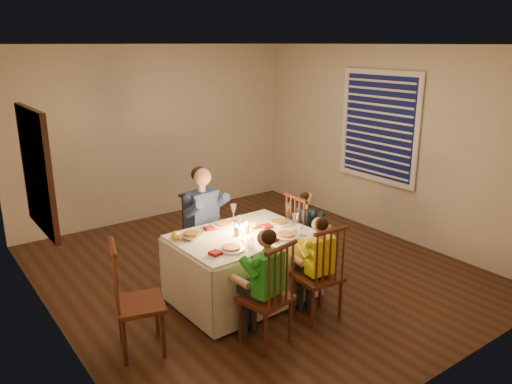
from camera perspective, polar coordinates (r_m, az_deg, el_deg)
ground at (r=6.07m, az=-0.29°, el=-8.87°), size 5.00×5.00×0.00m
wall_left at (r=4.72m, az=-23.01°, el=-0.89°), size 0.02×5.00×2.60m
wall_right at (r=7.15m, az=14.52°, el=5.56°), size 0.02×5.00×2.60m
wall_back at (r=7.75m, az=-11.30°, el=6.60°), size 4.50×0.02×2.60m
ceiling at (r=5.47m, az=-0.34°, el=16.51°), size 5.00×5.00×0.00m
dining_table at (r=5.22m, az=-1.54°, el=-7.00°), size 1.43×1.05×0.70m
chair_adult at (r=5.98m, az=-5.81°, el=-9.34°), size 0.47×0.46×1.00m
chair_near_left at (r=4.76m, az=1.06°, el=-16.68°), size 0.48×0.46×1.00m
chair_near_right at (r=5.15m, az=6.86°, el=-14.01°), size 0.44×0.43×1.00m
chair_end at (r=5.99m, az=5.65°, el=-9.33°), size 0.41×0.42×1.00m
chair_extra at (r=4.76m, az=-12.77°, el=-17.18°), size 0.51×0.52×1.04m
adult at (r=5.98m, az=-5.81°, el=-9.34°), size 0.56×0.52×1.30m
child_green at (r=4.76m, az=1.06°, el=-16.68°), size 0.43×0.40×1.10m
child_yellow at (r=5.15m, az=6.86°, el=-14.01°), size 0.38×0.35×1.06m
child_teal at (r=5.99m, az=5.65°, el=-9.33°), size 0.31×0.33×1.01m
setting_adult at (r=5.37m, az=-3.74°, el=-3.78°), size 0.27×0.27×0.02m
setting_green at (r=4.77m, az=-2.84°, el=-6.51°), size 0.27×0.27×0.02m
setting_yellow at (r=5.08m, az=3.41°, el=-5.03°), size 0.27×0.27×0.02m
setting_teal at (r=5.42m, az=2.67°, el=-3.58°), size 0.27×0.27×0.02m
candle_left at (r=5.08m, az=-2.21°, el=-4.51°), size 0.06×0.06×0.10m
candle_right at (r=5.15m, az=-1.12°, el=-4.21°), size 0.06×0.06×0.10m
squash at (r=5.05m, az=-9.18°, el=-4.92°), size 0.09×0.09×0.09m
orange_fruit at (r=5.27m, az=-0.23°, el=-3.83°), size 0.08×0.08×0.08m
serving_bowl at (r=5.06m, az=-7.35°, el=-5.03°), size 0.27×0.27×0.05m
wall_mirror at (r=4.96m, az=-23.75°, el=2.24°), size 0.06×0.95×1.15m
window_blinds at (r=7.15m, az=13.79°, el=7.24°), size 0.07×1.34×1.54m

